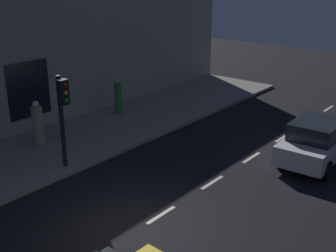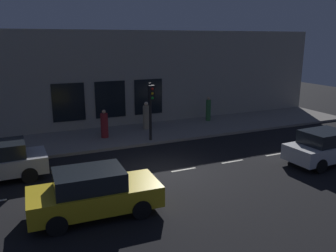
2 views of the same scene
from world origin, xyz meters
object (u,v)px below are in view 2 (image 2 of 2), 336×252
pedestrian_0 (146,117)px  pedestrian_1 (104,125)px  parked_car_1 (94,192)px  traffic_light (151,102)px  pedestrian_2 (208,110)px  parked_car_2 (325,147)px

pedestrian_0 → pedestrian_1: bearing=-173.3°
parked_car_1 → pedestrian_1: (8.51, -2.48, 0.09)m
traffic_light → pedestrian_2: traffic_light is taller
parked_car_2 → pedestrian_1: size_ratio=2.40×
parked_car_1 → pedestrian_2: pedestrian_2 is taller
pedestrian_0 → pedestrian_2: pedestrian_0 is taller
traffic_light → pedestrian_0: (2.58, -0.68, -1.38)m
parked_car_1 → pedestrian_2: 14.05m
pedestrian_0 → parked_car_2: bearing=-68.6°
pedestrian_0 → traffic_light: bearing=-115.1°
parked_car_2 → pedestrian_0: bearing=-150.6°
traffic_light → pedestrian_0: size_ratio=1.86×
traffic_light → pedestrian_2: (2.95, -5.40, -1.41)m
parked_car_2 → pedestrian_1: 11.61m
traffic_light → parked_car_2: (-6.33, -6.18, -1.53)m
parked_car_2 → pedestrian_0: size_ratio=2.26×
parked_car_1 → pedestrian_0: pedestrian_0 is taller
pedestrian_0 → pedestrian_1: pedestrian_0 is taller
parked_car_2 → traffic_light: bearing=-138.0°
parked_car_1 → traffic_light: bearing=147.4°
traffic_light → parked_car_1: (-6.82, 4.70, -1.53)m
pedestrian_1 → traffic_light: bearing=112.9°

